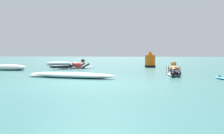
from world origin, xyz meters
TOP-DOWN VIEW (x-y plane):
  - ground_plane at (0.00, 10.00)m, footprint 120.00×120.00m
  - surfer_near at (2.44, 3.71)m, footprint 0.58×2.57m
  - surfer_far at (-2.63, 7.11)m, footprint 1.84×2.40m
  - whitewater_front at (-5.13, 5.14)m, footprint 1.70×0.73m
  - whitewater_mid_right at (-0.86, 1.75)m, footprint 3.21×1.23m
  - whitewater_back at (-5.23, 11.39)m, footprint 1.92×1.30m
  - channel_marker_buoy at (1.12, 9.57)m, footprint 0.62×0.62m

SIDE VIEW (x-z plane):
  - ground_plane at x=0.00m, z-range 0.00..0.00m
  - whitewater_mid_right at x=-0.86m, z-range -0.01..0.18m
  - whitewater_back at x=-5.23m, z-range -0.01..0.24m
  - whitewater_front at x=-5.13m, z-range -0.01..0.27m
  - surfer_far at x=-2.63m, z-range -0.13..0.41m
  - surfer_near at x=2.44m, z-range -0.13..0.41m
  - channel_marker_buoy at x=1.12m, z-range -0.10..0.83m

